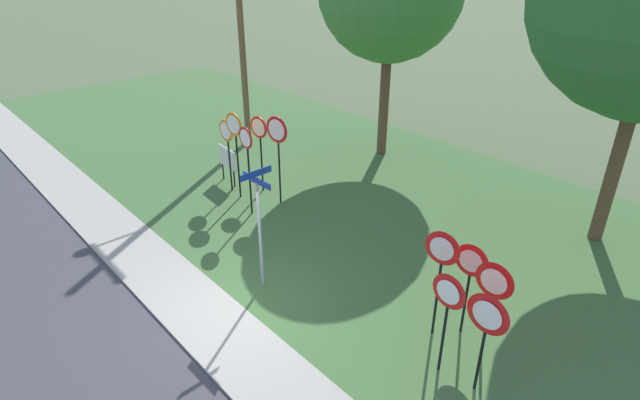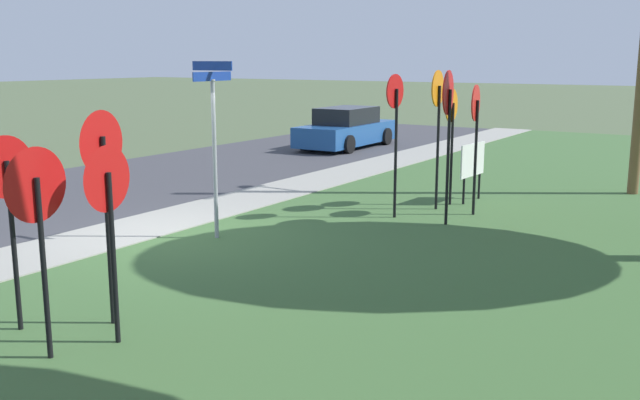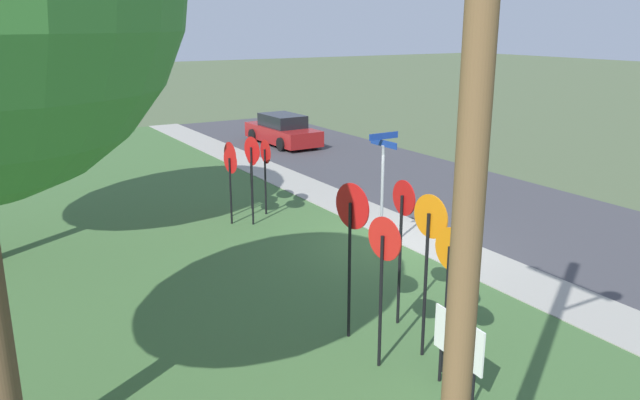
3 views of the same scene
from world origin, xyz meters
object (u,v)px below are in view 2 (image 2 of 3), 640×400
Objects in this scene: stop_sign_near_right at (448,112)px; yield_sign_center at (7,188)px; stop_sign_far_left at (395,116)px; notice_board at (473,163)px; stop_sign_far_right at (451,121)px; yield_sign_far_right at (108,198)px; parked_hatchback_near at (347,129)px; stop_sign_far_center at (476,121)px; yield_sign_near_left at (102,166)px; yield_sign_near_right at (37,204)px; stop_sign_near_left at (438,109)px; street_name_post at (214,135)px.

stop_sign_near_right is 1.28× the size of yield_sign_center.
stop_sign_far_left reaches higher than notice_board.
yield_sign_far_right is at bearing -3.33° from stop_sign_far_right.
stop_sign_far_right is 10.34m from parked_hatchback_near.
stop_sign_far_center is 1.03× the size of yield_sign_near_left.
stop_sign_near_right is 1.14× the size of yield_sign_near_left.
yield_sign_center reaches higher than notice_board.
parked_hatchback_near is at bearing -139.93° from stop_sign_far_right.
stop_sign_near_right is at bearing 17.73° from stop_sign_far_right.
yield_sign_near_right is 0.71m from yield_sign_far_right.
stop_sign_near_left reaches higher than stop_sign_far_left.
stop_sign_far_center is 11.36m from parked_hatchback_near.
street_name_post is at bearing -27.30° from stop_sign_far_right.
street_name_post is (-4.77, -1.80, 0.16)m from yield_sign_near_right.
yield_sign_near_right is at bearing -7.64° from stop_sign_near_left.
yield_sign_near_left is at bearing -172.28° from yield_sign_near_right.
stop_sign_far_right is at bearing 167.92° from stop_sign_far_left.
yield_sign_center is (9.24, -1.41, -0.12)m from stop_sign_far_right.
yield_sign_far_right is (8.23, -0.95, -0.25)m from stop_sign_far_center.
yield_sign_near_right is at bearing 1.71° from yield_sign_near_left.
yield_sign_far_right is 4.61m from street_name_post.
stop_sign_far_left is 1.11× the size of yield_sign_near_left.
parked_hatchback_near is at bearing -161.23° from yield_sign_center.
stop_sign_near_right is at bearing 168.19° from yield_sign_near_right.
stop_sign_far_left is 1.80m from stop_sign_far_right.
stop_sign_far_right is 0.81× the size of street_name_post.
stop_sign_far_left is at bearing -56.84° from stop_sign_far_center.
notice_board is at bearing 170.92° from yield_sign_center.
stop_sign_near_right is at bearing 165.84° from yield_sign_far_right.
yield_sign_far_right is 1.71× the size of notice_board.
yield_sign_near_left is at bearing -9.47° from stop_sign_near_left.
notice_board is at bearing 158.11° from stop_sign_near_left.
stop_sign_far_left is 7.19m from yield_sign_far_right.
yield_sign_near_right is at bearing -30.11° from yield_sign_far_right.
yield_sign_near_left reaches higher than parked_hatchback_near.
stop_sign_far_left is 11.45m from parked_hatchback_near.
yield_sign_center is 0.48× the size of parked_hatchback_near.
stop_sign_far_right is (-0.58, 0.06, -0.28)m from stop_sign_near_left.
notice_board is (-10.13, 0.74, -0.77)m from yield_sign_near_right.
stop_sign_far_right reaches higher than yield_sign_near_right.
stop_sign_near_left is 8.77m from yield_sign_center.
stop_sign_near_right is at bearing 37.42° from parked_hatchback_near.
stop_sign_far_right is 0.53× the size of parked_hatchback_near.
stop_sign_far_right is at bearing 165.70° from yield_sign_near_left.
parked_hatchback_near is at bearing -130.24° from notice_board.
stop_sign_far_right is 1.11× the size of yield_sign_near_right.
yield_sign_near_left is 9.21m from notice_board.
street_name_post is at bearing -166.87° from yield_sign_near_left.
notice_board is (-5.36, 2.54, -0.93)m from street_name_post.
yield_sign_near_left is at bearing -20.34° from stop_sign_near_right.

